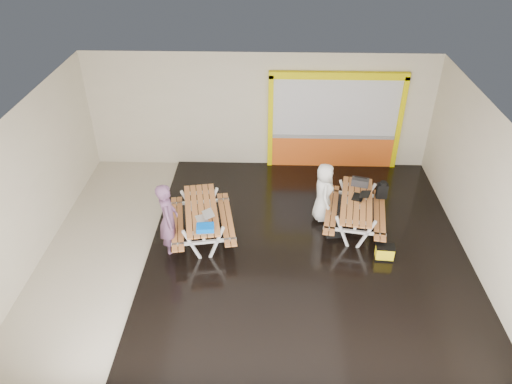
{
  "coord_description": "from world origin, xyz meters",
  "views": [
    {
      "loc": [
        0.3,
        -8.99,
        7.53
      ],
      "look_at": [
        0.0,
        0.9,
        1.0
      ],
      "focal_mm": 33.88,
      "sensor_mm": 36.0,
      "label": 1
    }
  ],
  "objects_px": {
    "picnic_table_left": "(202,216)",
    "toolbox": "(360,182)",
    "picnic_table_right": "(356,207)",
    "person_left": "(168,220)",
    "backpack": "(382,190)",
    "laptop_left": "(204,217)",
    "person_right": "(324,192)",
    "dark_case": "(335,231)",
    "fluke_bag": "(385,252)",
    "blue_pouch": "(205,228)",
    "laptop_right": "(360,196)"
  },
  "relations": [
    {
      "from": "person_right",
      "to": "dark_case",
      "type": "height_order",
      "value": "person_right"
    },
    {
      "from": "toolbox",
      "to": "backpack",
      "type": "bearing_deg",
      "value": -9.29
    },
    {
      "from": "blue_pouch",
      "to": "dark_case",
      "type": "xyz_separation_m",
      "value": [
        3.06,
        0.98,
        -0.78
      ]
    },
    {
      "from": "picnic_table_left",
      "to": "person_right",
      "type": "xyz_separation_m",
      "value": [
        2.98,
        0.77,
        0.23
      ]
    },
    {
      "from": "picnic_table_right",
      "to": "laptop_left",
      "type": "distance_m",
      "value": 3.77
    },
    {
      "from": "person_left",
      "to": "fluke_bag",
      "type": "xyz_separation_m",
      "value": [
        5.0,
        -0.21,
        -0.68
      ]
    },
    {
      "from": "toolbox",
      "to": "dark_case",
      "type": "distance_m",
      "value": 1.46
    },
    {
      "from": "picnic_table_right",
      "to": "dark_case",
      "type": "distance_m",
      "value": 0.79
    },
    {
      "from": "picnic_table_left",
      "to": "person_left",
      "type": "xyz_separation_m",
      "value": [
        -0.69,
        -0.51,
        0.25
      ]
    },
    {
      "from": "toolbox",
      "to": "fluke_bag",
      "type": "height_order",
      "value": "toolbox"
    },
    {
      "from": "picnic_table_right",
      "to": "picnic_table_left",
      "type": "bearing_deg",
      "value": -172.53
    },
    {
      "from": "person_right",
      "to": "person_left",
      "type": "bearing_deg",
      "value": 108.19
    },
    {
      "from": "person_left",
      "to": "fluke_bag",
      "type": "distance_m",
      "value": 5.05
    },
    {
      "from": "person_right",
      "to": "laptop_right",
      "type": "bearing_deg",
      "value": -102.47
    },
    {
      "from": "picnic_table_right",
      "to": "fluke_bag",
      "type": "height_order",
      "value": "picnic_table_right"
    },
    {
      "from": "picnic_table_left",
      "to": "laptop_left",
      "type": "xyz_separation_m",
      "value": [
        0.13,
        -0.41,
        0.26
      ]
    },
    {
      "from": "picnic_table_right",
      "to": "person_left",
      "type": "xyz_separation_m",
      "value": [
        -4.46,
        -1.0,
        0.25
      ]
    },
    {
      "from": "picnic_table_left",
      "to": "person_left",
      "type": "bearing_deg",
      "value": -143.57
    },
    {
      "from": "person_right",
      "to": "laptop_right",
      "type": "relative_size",
      "value": 3.08
    },
    {
      "from": "picnic_table_right",
      "to": "blue_pouch",
      "type": "xyz_separation_m",
      "value": [
        -3.57,
        -1.3,
        0.27
      ]
    },
    {
      "from": "fluke_bag",
      "to": "toolbox",
      "type": "bearing_deg",
      "value": 100.89
    },
    {
      "from": "backpack",
      "to": "person_left",
      "type": "bearing_deg",
      "value": -163.01
    },
    {
      "from": "picnic_table_right",
      "to": "laptop_right",
      "type": "bearing_deg",
      "value": 46.26
    },
    {
      "from": "blue_pouch",
      "to": "fluke_bag",
      "type": "distance_m",
      "value": 4.17
    },
    {
      "from": "laptop_left",
      "to": "laptop_right",
      "type": "height_order",
      "value": "laptop_left"
    },
    {
      "from": "blue_pouch",
      "to": "picnic_table_right",
      "type": "bearing_deg",
      "value": 20.02
    },
    {
      "from": "person_left",
      "to": "fluke_bag",
      "type": "bearing_deg",
      "value": -103.59
    },
    {
      "from": "picnic_table_left",
      "to": "toolbox",
      "type": "relative_size",
      "value": 5.06
    },
    {
      "from": "picnic_table_right",
      "to": "person_left",
      "type": "distance_m",
      "value": 4.58
    },
    {
      "from": "person_left",
      "to": "toolbox",
      "type": "distance_m",
      "value": 4.93
    },
    {
      "from": "laptop_right",
      "to": "dark_case",
      "type": "xyz_separation_m",
      "value": [
        -0.61,
        -0.42,
        -0.77
      ]
    },
    {
      "from": "toolbox",
      "to": "person_left",
      "type": "bearing_deg",
      "value": -160.05
    },
    {
      "from": "backpack",
      "to": "laptop_left",
      "type": "bearing_deg",
      "value": -161.19
    },
    {
      "from": "laptop_right",
      "to": "person_right",
      "type": "bearing_deg",
      "value": 168.6
    },
    {
      "from": "picnic_table_left",
      "to": "laptop_right",
      "type": "bearing_deg",
      "value": 8.73
    },
    {
      "from": "laptop_left",
      "to": "fluke_bag",
      "type": "xyz_separation_m",
      "value": [
        4.18,
        -0.31,
        -0.69
      ]
    },
    {
      "from": "picnic_table_right",
      "to": "toolbox",
      "type": "distance_m",
      "value": 0.76
    },
    {
      "from": "blue_pouch",
      "to": "laptop_left",
      "type": "bearing_deg",
      "value": 100.11
    },
    {
      "from": "blue_pouch",
      "to": "backpack",
      "type": "relative_size",
      "value": 0.85
    },
    {
      "from": "person_left",
      "to": "laptop_right",
      "type": "relative_size",
      "value": 3.69
    },
    {
      "from": "dark_case",
      "to": "laptop_left",
      "type": "bearing_deg",
      "value": -169.45
    },
    {
      "from": "laptop_left",
      "to": "fluke_bag",
      "type": "distance_m",
      "value": 4.25
    },
    {
      "from": "laptop_left",
      "to": "blue_pouch",
      "type": "relative_size",
      "value": 1.29
    },
    {
      "from": "person_right",
      "to": "fluke_bag",
      "type": "relative_size",
      "value": 3.5
    },
    {
      "from": "person_left",
      "to": "blue_pouch",
      "type": "bearing_deg",
      "value": -119.78
    },
    {
      "from": "person_right",
      "to": "backpack",
      "type": "relative_size",
      "value": 3.37
    },
    {
      "from": "backpack",
      "to": "person_right",
      "type": "bearing_deg",
      "value": -168.67
    },
    {
      "from": "person_right",
      "to": "backpack",
      "type": "height_order",
      "value": "person_right"
    },
    {
      "from": "picnic_table_right",
      "to": "person_right",
      "type": "relative_size",
      "value": 1.51
    },
    {
      "from": "fluke_bag",
      "to": "person_right",
      "type": "bearing_deg",
      "value": 131.62
    }
  ]
}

